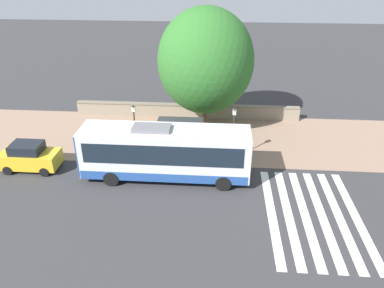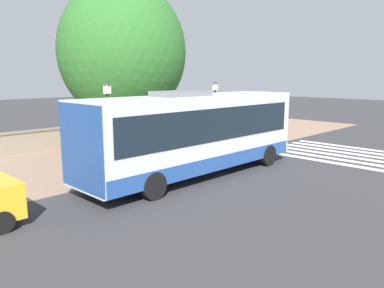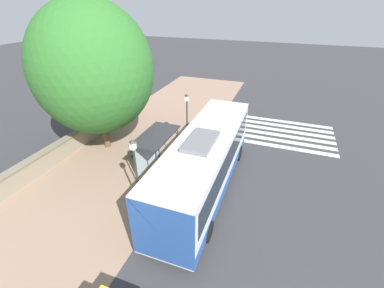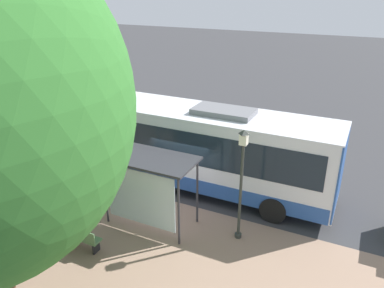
# 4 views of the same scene
# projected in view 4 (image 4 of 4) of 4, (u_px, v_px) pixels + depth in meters

# --- Properties ---
(ground_plane) EXTENTS (120.00, 120.00, 0.00)m
(ground_plane) POSITION_uv_depth(u_px,v_px,m) (176.00, 202.00, 15.18)
(ground_plane) COLOR #353538
(ground_plane) RESTS_ON ground
(sidewalk_plaza) EXTENTS (9.00, 44.00, 0.02)m
(sidewalk_plaza) POSITION_uv_depth(u_px,v_px,m) (107.00, 273.00, 11.45)
(sidewalk_plaza) COLOR #937560
(sidewalk_plaza) RESTS_ON ground
(crosswalk_stripes) EXTENTS (9.00, 5.25, 0.01)m
(crosswalk_stripes) POSITION_uv_depth(u_px,v_px,m) (92.00, 130.00, 22.73)
(crosswalk_stripes) COLOR silver
(crosswalk_stripes) RESTS_ON ground
(bus) EXTENTS (2.75, 10.83, 3.69)m
(bus) POSITION_uv_depth(u_px,v_px,m) (205.00, 147.00, 15.60)
(bus) COLOR silver
(bus) RESTS_ON ground
(bus_shelter) EXTENTS (1.73, 3.29, 2.66)m
(bus_shelter) POSITION_uv_depth(u_px,v_px,m) (148.00, 171.00, 12.94)
(bus_shelter) COLOR #2D2D33
(bus_shelter) RESTS_ON ground
(pedestrian) EXTENTS (0.34, 0.22, 1.69)m
(pedestrian) POSITION_uv_depth(u_px,v_px,m) (107.00, 164.00, 16.17)
(pedestrian) COLOR #2D3347
(pedestrian) RESTS_ON ground
(bench) EXTENTS (0.40, 1.41, 0.88)m
(bench) POSITION_uv_depth(u_px,v_px,m) (81.00, 237.00, 12.34)
(bench) COLOR #4C7247
(bench) RESTS_ON ground
(street_lamp_near) EXTENTS (0.28, 0.28, 4.00)m
(street_lamp_near) POSITION_uv_depth(u_px,v_px,m) (75.00, 141.00, 14.92)
(street_lamp_near) COLOR #2D332D
(street_lamp_near) RESTS_ON ground
(street_lamp_far) EXTENTS (0.28, 0.28, 4.03)m
(street_lamp_far) POSITION_uv_depth(u_px,v_px,m) (241.00, 177.00, 12.14)
(street_lamp_far) COLOR #2D332D
(street_lamp_far) RESTS_ON ground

